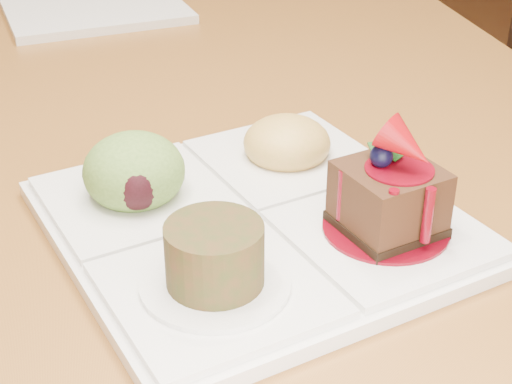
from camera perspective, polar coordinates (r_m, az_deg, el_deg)
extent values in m
cube|color=brown|center=(1.00, -10.90, 8.55)|extent=(1.00, 1.80, 0.04)
cylinder|color=brown|center=(1.97, 1.74, 8.12)|extent=(0.06, 0.06, 0.71)
cube|color=black|center=(1.55, 11.53, 5.00)|extent=(0.55, 0.55, 0.04)
cylinder|color=black|center=(1.53, 17.13, -6.46)|extent=(0.04, 0.04, 0.43)
cylinder|color=black|center=(1.52, 3.70, -5.07)|extent=(0.04, 0.04, 0.43)
cylinder|color=black|center=(1.83, 16.57, 0.06)|extent=(0.04, 0.04, 0.43)
cylinder|color=black|center=(1.82, 5.42, 1.22)|extent=(0.04, 0.04, 0.43)
cube|color=white|center=(0.61, 0.00, -2.35)|extent=(0.37, 0.37, 0.01)
cube|color=white|center=(0.59, 9.38, -2.98)|extent=(0.17, 0.17, 0.01)
cube|color=white|center=(0.53, -2.95, -7.10)|extent=(0.17, 0.17, 0.01)
cube|color=white|center=(0.64, -8.70, -0.35)|extent=(0.17, 0.17, 0.01)
cube|color=white|center=(0.69, 2.24, 2.54)|extent=(0.17, 0.17, 0.01)
cylinder|color=#5C030E|center=(0.59, 9.42, -2.63)|extent=(0.09, 0.09, 0.00)
cube|color=black|center=(0.59, 9.44, -2.36)|extent=(0.08, 0.08, 0.01)
cube|color=#351B0E|center=(0.58, 9.65, -0.18)|extent=(0.08, 0.08, 0.04)
cylinder|color=#5C030E|center=(0.57, 9.84, 1.77)|extent=(0.05, 0.05, 0.00)
sphere|color=black|center=(0.56, 9.10, 2.61)|extent=(0.02, 0.02, 0.02)
cone|color=maroon|center=(0.55, 10.92, 3.30)|extent=(0.05, 0.05, 0.04)
cube|color=#114110|center=(0.57, 9.72, 2.95)|extent=(0.02, 0.02, 0.01)
cube|color=#114110|center=(0.57, 8.90, 2.98)|extent=(0.01, 0.02, 0.01)
cylinder|color=#5C030E|center=(0.55, 9.80, -2.01)|extent=(0.01, 0.01, 0.05)
cylinder|color=#5C030E|center=(0.56, 12.40, -1.67)|extent=(0.01, 0.01, 0.04)
cylinder|color=#5C030E|center=(0.57, 6.30, -0.21)|extent=(0.01, 0.01, 0.04)
cylinder|color=white|center=(0.53, -2.97, -6.67)|extent=(0.10, 0.10, 0.00)
cylinder|color=#4C2915|center=(0.51, -3.04, -4.56)|extent=(0.07, 0.07, 0.04)
cylinder|color=#432C0E|center=(0.50, -3.08, -3.11)|extent=(0.05, 0.05, 0.00)
ellipsoid|color=olive|center=(0.63, -8.86, 1.50)|extent=(0.08, 0.08, 0.06)
ellipsoid|color=black|center=(0.60, -8.64, 0.30)|extent=(0.04, 0.03, 0.04)
ellipsoid|color=#CC9249|center=(0.69, 2.26, 3.58)|extent=(0.08, 0.08, 0.05)
cube|color=#C85D0E|center=(0.69, 3.28, 4.29)|extent=(0.02, 0.02, 0.02)
cube|color=#43811C|center=(0.70, 1.66, 4.25)|extent=(0.02, 0.02, 0.02)
cube|color=#C85D0E|center=(0.67, 0.80, 3.59)|extent=(0.02, 0.02, 0.02)
cube|color=#43811C|center=(0.67, 3.11, 3.26)|extent=(0.02, 0.02, 0.02)
cube|color=white|center=(1.18, -11.84, 13.14)|extent=(0.28, 0.28, 0.01)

